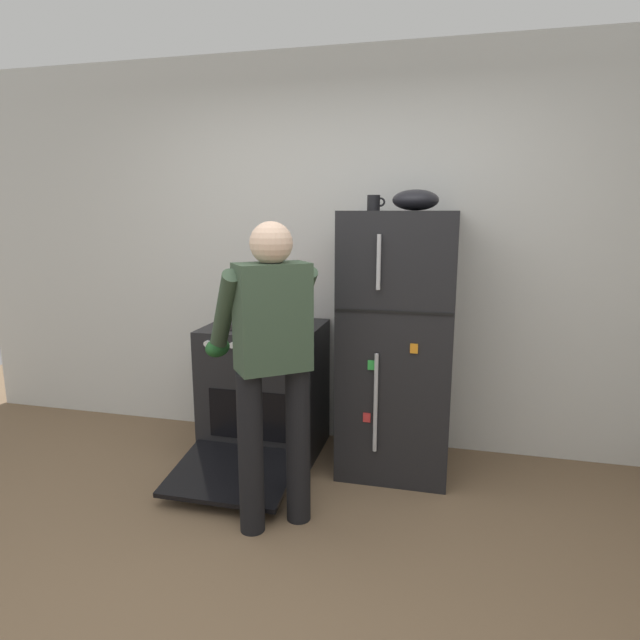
{
  "coord_description": "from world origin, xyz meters",
  "views": [
    {
      "loc": [
        0.72,
        -1.76,
        1.65
      ],
      "look_at": [
        -0.04,
        1.32,
        1.0
      ],
      "focal_mm": 30.12,
      "sensor_mm": 36.0,
      "label": 1
    }
  ],
  "objects_px": {
    "refrigerator": "(398,343)",
    "coffee_mug": "(374,203)",
    "stove_range": "(265,391)",
    "person_cook": "(271,351)",
    "mixing_bowl": "(416,200)",
    "red_pot": "(285,318)"
  },
  "relations": [
    {
      "from": "person_cook",
      "to": "red_pot",
      "type": "bearing_deg",
      "value": 102.69
    },
    {
      "from": "red_pot",
      "to": "mixing_bowl",
      "type": "relative_size",
      "value": 1.18
    },
    {
      "from": "person_cook",
      "to": "red_pot",
      "type": "xyz_separation_m",
      "value": [
        -0.18,
        0.79,
        0.01
      ]
    },
    {
      "from": "red_pot",
      "to": "coffee_mug",
      "type": "distance_m",
      "value": 0.93
    },
    {
      "from": "stove_range",
      "to": "red_pot",
      "type": "xyz_separation_m",
      "value": [
        0.16,
        -0.03,
        0.52
      ]
    },
    {
      "from": "red_pot",
      "to": "coffee_mug",
      "type": "height_order",
      "value": "coffee_mug"
    },
    {
      "from": "refrigerator",
      "to": "coffee_mug",
      "type": "distance_m",
      "value": 0.89
    },
    {
      "from": "refrigerator",
      "to": "stove_range",
      "type": "height_order",
      "value": "refrigerator"
    },
    {
      "from": "coffee_mug",
      "to": "person_cook",
      "type": "bearing_deg",
      "value": -113.31
    },
    {
      "from": "refrigerator",
      "to": "mixing_bowl",
      "type": "bearing_deg",
      "value": 0.22
    },
    {
      "from": "red_pot",
      "to": "person_cook",
      "type": "bearing_deg",
      "value": -77.31
    },
    {
      "from": "refrigerator",
      "to": "person_cook",
      "type": "xyz_separation_m",
      "value": [
        -0.56,
        -0.84,
        0.13
      ]
    },
    {
      "from": "stove_range",
      "to": "mixing_bowl",
      "type": "distance_m",
      "value": 1.6
    },
    {
      "from": "red_pot",
      "to": "mixing_bowl",
      "type": "xyz_separation_m",
      "value": [
        0.82,
        0.05,
        0.75
      ]
    },
    {
      "from": "red_pot",
      "to": "stove_range",
      "type": "bearing_deg",
      "value": 168.59
    },
    {
      "from": "mixing_bowl",
      "to": "refrigerator",
      "type": "bearing_deg",
      "value": -179.78
    },
    {
      "from": "stove_range",
      "to": "mixing_bowl",
      "type": "bearing_deg",
      "value": 1.04
    },
    {
      "from": "refrigerator",
      "to": "red_pot",
      "type": "distance_m",
      "value": 0.75
    },
    {
      "from": "person_cook",
      "to": "red_pot",
      "type": "relative_size",
      "value": 4.9
    },
    {
      "from": "coffee_mug",
      "to": "refrigerator",
      "type": "bearing_deg",
      "value": -15.83
    },
    {
      "from": "stove_range",
      "to": "person_cook",
      "type": "xyz_separation_m",
      "value": [
        0.34,
        -0.82,
        0.51
      ]
    },
    {
      "from": "refrigerator",
      "to": "mixing_bowl",
      "type": "relative_size",
      "value": 5.95
    }
  ]
}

